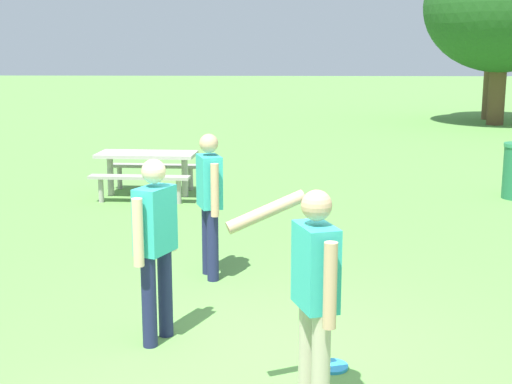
% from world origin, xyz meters
% --- Properties ---
extents(ground_plane, '(120.00, 120.00, 0.00)m').
position_xyz_m(ground_plane, '(0.00, 0.00, 0.00)').
color(ground_plane, '#609947').
extents(person_thrower, '(0.33, 0.58, 1.64)m').
position_xyz_m(person_thrower, '(-0.62, 2.19, 0.94)').
color(person_thrower, '#1E234C').
rests_on(person_thrower, ground).
extents(person_catcher, '(0.79, 0.58, 1.64)m').
position_xyz_m(person_catcher, '(0.41, -0.88, 0.96)').
color(person_catcher, '#B7AD93').
rests_on(person_catcher, ground).
extents(person_bystander, '(0.35, 0.57, 1.64)m').
position_xyz_m(person_bystander, '(-0.91, 0.39, 0.94)').
color(person_bystander, '#1E234C').
rests_on(person_bystander, ground).
extents(frisbee, '(0.27, 0.27, 0.03)m').
position_xyz_m(frisbee, '(0.60, -0.10, 0.01)').
color(frisbee, '#2D9EDB').
rests_on(frisbee, ground).
extents(picnic_table_near, '(1.76, 1.49, 0.77)m').
position_xyz_m(picnic_table_near, '(-2.18, 6.61, 0.56)').
color(picnic_table_near, '#B2ADA3').
rests_on(picnic_table_near, ground).
extents(tree_tall_left, '(5.10, 5.10, 6.08)m').
position_xyz_m(tree_tall_left, '(7.36, 18.64, 3.89)').
color(tree_tall_left, brown).
rests_on(tree_tall_left, ground).
extents(tree_broad_center, '(3.37, 3.37, 4.98)m').
position_xyz_m(tree_broad_center, '(7.67, 20.53, 3.50)').
color(tree_broad_center, brown).
rests_on(tree_broad_center, ground).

